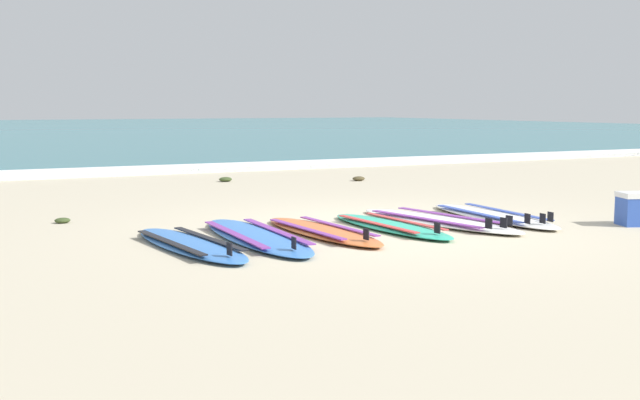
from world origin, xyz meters
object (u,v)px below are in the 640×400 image
at_px(surfboard_0, 190,244).
at_px(surfboard_1, 256,236).
at_px(surfboard_3, 391,226).
at_px(surfboard_5, 492,216).
at_px(surfboard_2, 322,231).
at_px(surfboard_4, 438,220).
at_px(cooler_box, 639,209).

bearing_deg(surfboard_0, surfboard_1, 11.82).
distance_m(surfboard_1, surfboard_3, 1.59).
bearing_deg(surfboard_5, surfboard_1, -177.75).
bearing_deg(surfboard_1, surfboard_5, 2.25).
xyz_separation_m(surfboard_2, surfboard_3, (0.84, -0.02, 0.00)).
relative_size(surfboard_2, surfboard_4, 0.88).
xyz_separation_m(surfboard_1, surfboard_2, (0.75, -0.00, 0.00)).
bearing_deg(surfboard_3, surfboard_0, -176.67).
xyz_separation_m(surfboard_0, surfboard_2, (1.49, 0.15, 0.00)).
bearing_deg(surfboard_0, surfboard_2, 5.81).
distance_m(surfboard_1, surfboard_4, 2.29).
xyz_separation_m(surfboard_4, cooler_box, (1.99, -1.11, 0.16)).
xyz_separation_m(surfboard_0, surfboard_1, (0.74, 0.15, -0.00)).
bearing_deg(cooler_box, surfboard_2, 163.99).
bearing_deg(surfboard_3, surfboard_4, 8.54).
xyz_separation_m(surfboard_1, surfboard_3, (1.59, -0.02, 0.00)).
bearing_deg(surfboard_5, surfboard_4, -177.50).
distance_m(surfboard_1, cooler_box, 4.41).
distance_m(surfboard_2, surfboard_4, 1.55).
relative_size(surfboard_4, surfboard_5, 1.07).
distance_m(surfboard_5, cooler_box, 1.65).
xyz_separation_m(surfboard_1, surfboard_4, (2.29, 0.09, 0.00)).
distance_m(surfboard_2, cooler_box, 3.68).
height_order(surfboard_5, cooler_box, cooler_box).
bearing_deg(surfboard_1, surfboard_4, 2.16).
relative_size(surfboard_1, surfboard_3, 1.20).
bearing_deg(cooler_box, surfboard_5, 136.03).
bearing_deg(surfboard_3, cooler_box, -20.33).
distance_m(surfboard_3, cooler_box, 2.88).
bearing_deg(surfboard_5, cooler_box, -43.97).
bearing_deg(surfboard_0, surfboard_5, 4.12).
relative_size(surfboard_5, cooler_box, 4.39).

